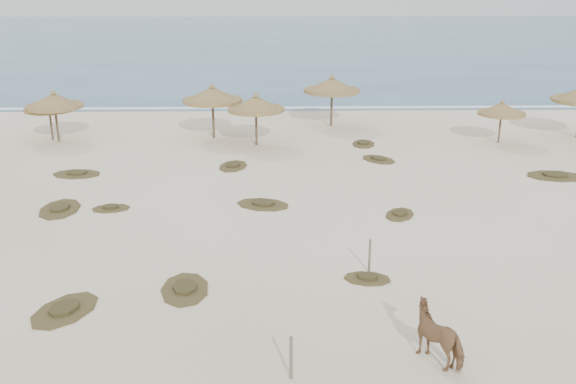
# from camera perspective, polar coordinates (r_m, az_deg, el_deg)

# --- Properties ---
(ground) EXTENTS (160.00, 160.00, 0.00)m
(ground) POSITION_cam_1_polar(r_m,az_deg,el_deg) (20.40, -6.02, -7.20)
(ground) COLOR #F4E5C9
(ground) RESTS_ON ground
(ocean) EXTENTS (200.00, 100.00, 0.01)m
(ocean) POSITION_cam_1_polar(r_m,az_deg,el_deg) (93.70, -2.31, 13.42)
(ocean) COLOR #285478
(ocean) RESTS_ON ground
(foam_line) EXTENTS (70.00, 0.60, 0.01)m
(foam_line) POSITION_cam_1_polar(r_m,az_deg,el_deg) (45.18, -3.41, 7.47)
(foam_line) COLOR white
(foam_line) RESTS_ON ground
(palapa_0) EXTENTS (3.60, 3.60, 2.56)m
(palapa_0) POSITION_cam_1_polar(r_m,az_deg,el_deg) (38.29, -20.50, 7.25)
(palapa_0) COLOR brown
(palapa_0) RESTS_ON ground
(palapa_1) EXTENTS (3.80, 3.80, 2.90)m
(palapa_1) POSITION_cam_1_polar(r_m,az_deg,el_deg) (37.81, -20.07, 7.57)
(palapa_1) COLOR brown
(palapa_1) RESTS_ON ground
(palapa_2) EXTENTS (3.91, 3.91, 3.14)m
(palapa_2) POSITION_cam_1_polar(r_m,az_deg,el_deg) (36.53, -6.74, 8.52)
(palapa_2) COLOR brown
(palapa_2) RESTS_ON ground
(palapa_3) EXTENTS (3.89, 3.89, 2.89)m
(palapa_3) POSITION_cam_1_polar(r_m,az_deg,el_deg) (34.79, -2.87, 7.78)
(palapa_3) COLOR brown
(palapa_3) RESTS_ON ground
(palapa_4) EXTENTS (4.10, 4.10, 3.19)m
(palapa_4) POSITION_cam_1_polar(r_m,az_deg,el_deg) (39.34, 3.93, 9.40)
(palapa_4) COLOR brown
(palapa_4) RESTS_ON ground
(palapa_5) EXTENTS (3.00, 3.00, 2.42)m
(palapa_5) POSITION_cam_1_polar(r_m,az_deg,el_deg) (37.18, 18.47, 6.98)
(palapa_5) COLOR brown
(palapa_5) RESTS_ON ground
(horse) EXTENTS (1.59, 1.74, 1.38)m
(horse) POSITION_cam_1_polar(r_m,az_deg,el_deg) (16.23, 13.42, -12.23)
(horse) COLOR brown
(horse) RESTS_ON ground
(fence_post_near) EXTENTS (0.10, 0.10, 1.10)m
(fence_post_near) POSITION_cam_1_polar(r_m,az_deg,el_deg) (15.23, 0.28, -14.53)
(fence_post_near) COLOR #6B5F50
(fence_post_near) RESTS_ON ground
(fence_post_far) EXTENTS (0.08, 0.08, 1.10)m
(fence_post_far) POSITION_cam_1_polar(r_m,az_deg,el_deg) (20.32, 7.27, -5.65)
(fence_post_far) COLOR #6B5F50
(fence_post_far) RESTS_ON ground
(scrub_1) EXTENTS (1.68, 2.47, 0.16)m
(scrub_1) POSITION_cam_1_polar(r_m,az_deg,el_deg) (27.09, -19.63, -1.40)
(scrub_1) COLOR #4E4622
(scrub_1) RESTS_ON ground
(scrub_2) EXTENTS (1.63, 1.20, 0.16)m
(scrub_2) POSITION_cam_1_polar(r_m,az_deg,el_deg) (26.55, -15.47, -1.37)
(scrub_2) COLOR #4E4622
(scrub_2) RESTS_ON ground
(scrub_3) EXTENTS (2.54, 2.06, 0.16)m
(scrub_3) POSITION_cam_1_polar(r_m,az_deg,el_deg) (26.03, -2.23, -1.08)
(scrub_3) COLOR #4E4622
(scrub_3) RESTS_ON ground
(scrub_4) EXTENTS (1.65, 1.88, 0.16)m
(scrub_4) POSITION_cam_1_polar(r_m,az_deg,el_deg) (25.32, 9.90, -1.95)
(scrub_4) COLOR #4E4622
(scrub_4) RESTS_ON ground
(scrub_5) EXTENTS (2.81, 2.02, 0.16)m
(scrub_5) POSITION_cam_1_polar(r_m,az_deg,el_deg) (32.14, 22.67, 1.35)
(scrub_5) COLOR #4E4622
(scrub_5) RESTS_ON ground
(scrub_6) EXTENTS (2.35, 1.63, 0.16)m
(scrub_6) POSITION_cam_1_polar(r_m,az_deg,el_deg) (31.55, -18.27, 1.56)
(scrub_6) COLOR #4E4622
(scrub_6) RESTS_ON ground
(scrub_7) EXTENTS (2.17, 2.29, 0.16)m
(scrub_7) POSITION_cam_1_polar(r_m,az_deg,el_deg) (32.64, 8.05, 2.91)
(scrub_7) COLOR #4E4622
(scrub_7) RESTS_ON ground
(scrub_9) EXTENTS (1.62, 2.31, 0.16)m
(scrub_9) POSITION_cam_1_polar(r_m,az_deg,el_deg) (19.50, -9.16, -8.48)
(scrub_9) COLOR #4E4622
(scrub_9) RESTS_ON ground
(scrub_10) EXTENTS (1.53, 2.07, 0.16)m
(scrub_10) POSITION_cam_1_polar(r_m,az_deg,el_deg) (35.56, 6.72, 4.30)
(scrub_10) COLOR #4E4622
(scrub_10) RESTS_ON ground
(scrub_11) EXTENTS (2.26, 2.64, 0.16)m
(scrub_11) POSITION_cam_1_polar(r_m,az_deg,el_deg) (19.20, -19.24, -9.84)
(scrub_11) COLOR #4E4622
(scrub_11) RESTS_ON ground
(scrub_12) EXTENTS (1.59, 1.18, 0.16)m
(scrub_12) POSITION_cam_1_polar(r_m,az_deg,el_deg) (20.03, 7.06, -7.60)
(scrub_12) COLOR #4E4622
(scrub_12) RESTS_ON ground
(scrub_13) EXTENTS (1.70, 2.24, 0.16)m
(scrub_13) POSITION_cam_1_polar(r_m,az_deg,el_deg) (31.31, -4.91, 2.34)
(scrub_13) COLOR #4E4622
(scrub_13) RESTS_ON ground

